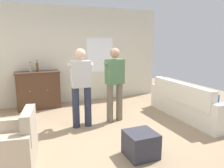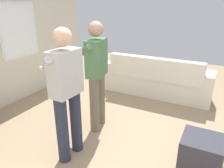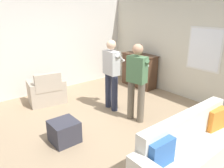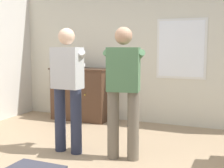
{
  "view_description": "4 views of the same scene",
  "coord_description": "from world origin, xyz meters",
  "px_view_note": "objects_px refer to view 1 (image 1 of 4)",
  "views": [
    {
      "loc": [
        -1.56,
        -3.81,
        1.85
      ],
      "look_at": [
        0.12,
        0.27,
        0.95
      ],
      "focal_mm": 35.0,
      "sensor_mm": 36.0,
      "label": 1
    },
    {
      "loc": [
        -2.35,
        -1.03,
        1.95
      ],
      "look_at": [
        0.17,
        0.27,
        0.86
      ],
      "focal_mm": 35.0,
      "sensor_mm": 36.0,
      "label": 2
    },
    {
      "loc": [
        3.37,
        -2.51,
        2.34
      ],
      "look_at": [
        0.05,
        0.18,
        0.86
      ],
      "focal_mm": 35.0,
      "sensor_mm": 36.0,
      "label": 3
    },
    {
      "loc": [
        1.72,
        -3.0,
        1.45
      ],
      "look_at": [
        0.29,
        0.36,
        1.0
      ],
      "focal_mm": 50.0,
      "sensor_mm": 36.0,
      "label": 4
    }
  ],
  "objects_px": {
    "couch": "(185,104)",
    "person_standing_right": "(114,81)",
    "bottle_liquor_amber": "(37,67)",
    "sideboard_cabinet": "(38,90)",
    "armchair": "(14,147)",
    "bottle_wine_green": "(31,68)",
    "person_standing_left": "(81,84)",
    "ottoman": "(141,144)"
  },
  "relations": [
    {
      "from": "ottoman",
      "to": "bottle_wine_green",
      "type": "bearing_deg",
      "value": 113.78
    },
    {
      "from": "armchair",
      "to": "ottoman",
      "type": "relative_size",
      "value": 2.05
    },
    {
      "from": "armchair",
      "to": "person_standing_right",
      "type": "distance_m",
      "value": 2.47
    },
    {
      "from": "armchair",
      "to": "sideboard_cabinet",
      "type": "xyz_separation_m",
      "value": [
        0.55,
        2.8,
        0.22
      ]
    },
    {
      "from": "ottoman",
      "to": "person_standing_right",
      "type": "xyz_separation_m",
      "value": [
        0.23,
        1.62,
        0.73
      ]
    },
    {
      "from": "couch",
      "to": "armchair",
      "type": "xyz_separation_m",
      "value": [
        -3.74,
        -0.66,
        -0.05
      ]
    },
    {
      "from": "bottle_wine_green",
      "to": "person_standing_right",
      "type": "xyz_separation_m",
      "value": [
        1.7,
        -1.71,
        -0.18
      ]
    },
    {
      "from": "bottle_wine_green",
      "to": "bottle_liquor_amber",
      "type": "relative_size",
      "value": 0.85
    },
    {
      "from": "couch",
      "to": "sideboard_cabinet",
      "type": "height_order",
      "value": "sideboard_cabinet"
    },
    {
      "from": "armchair",
      "to": "bottle_liquor_amber",
      "type": "distance_m",
      "value": 3.0
    },
    {
      "from": "armchair",
      "to": "sideboard_cabinet",
      "type": "bearing_deg",
      "value": 78.84
    },
    {
      "from": "couch",
      "to": "ottoman",
      "type": "distance_m",
      "value": 2.21
    },
    {
      "from": "couch",
      "to": "bottle_liquor_amber",
      "type": "height_order",
      "value": "bottle_liquor_amber"
    },
    {
      "from": "sideboard_cabinet",
      "to": "bottle_wine_green",
      "type": "relative_size",
      "value": 4.35
    },
    {
      "from": "armchair",
      "to": "sideboard_cabinet",
      "type": "relative_size",
      "value": 0.85
    },
    {
      "from": "couch",
      "to": "ottoman",
      "type": "height_order",
      "value": "couch"
    },
    {
      "from": "bottle_wine_green",
      "to": "person_standing_left",
      "type": "height_order",
      "value": "person_standing_left"
    },
    {
      "from": "bottle_wine_green",
      "to": "person_standing_left",
      "type": "distance_m",
      "value": 1.99
    },
    {
      "from": "sideboard_cabinet",
      "to": "person_standing_right",
      "type": "relative_size",
      "value": 0.69
    },
    {
      "from": "couch",
      "to": "person_standing_right",
      "type": "xyz_separation_m",
      "value": [
        -1.65,
        0.47,
        0.6
      ]
    },
    {
      "from": "person_standing_left",
      "to": "ottoman",
      "type": "bearing_deg",
      "value": -70.59
    },
    {
      "from": "bottle_wine_green",
      "to": "person_standing_right",
      "type": "relative_size",
      "value": 0.16
    },
    {
      "from": "bottle_liquor_amber",
      "to": "ottoman",
      "type": "relative_size",
      "value": 0.66
    },
    {
      "from": "couch",
      "to": "bottle_wine_green",
      "type": "height_order",
      "value": "bottle_wine_green"
    },
    {
      "from": "ottoman",
      "to": "armchair",
      "type": "bearing_deg",
      "value": 165.43
    },
    {
      "from": "bottle_liquor_amber",
      "to": "ottoman",
      "type": "height_order",
      "value": "bottle_liquor_amber"
    },
    {
      "from": "person_standing_left",
      "to": "armchair",
      "type": "bearing_deg",
      "value": -140.44
    },
    {
      "from": "person_standing_left",
      "to": "couch",
      "type": "bearing_deg",
      "value": -9.81
    },
    {
      "from": "couch",
      "to": "sideboard_cabinet",
      "type": "xyz_separation_m",
      "value": [
        -3.19,
        2.14,
        0.17
      ]
    },
    {
      "from": "bottle_liquor_amber",
      "to": "person_standing_left",
      "type": "distance_m",
      "value": 1.9
    },
    {
      "from": "ottoman",
      "to": "person_standing_left",
      "type": "xyz_separation_m",
      "value": [
        -0.55,
        1.57,
        0.73
      ]
    },
    {
      "from": "armchair",
      "to": "bottle_wine_green",
      "type": "relative_size",
      "value": 3.68
    },
    {
      "from": "armchair",
      "to": "person_standing_left",
      "type": "height_order",
      "value": "person_standing_left"
    },
    {
      "from": "couch",
      "to": "sideboard_cabinet",
      "type": "distance_m",
      "value": 3.85
    },
    {
      "from": "sideboard_cabinet",
      "to": "person_standing_left",
      "type": "height_order",
      "value": "person_standing_left"
    },
    {
      "from": "ottoman",
      "to": "person_standing_left",
      "type": "height_order",
      "value": "person_standing_left"
    },
    {
      "from": "sideboard_cabinet",
      "to": "bottle_liquor_amber",
      "type": "relative_size",
      "value": 3.68
    },
    {
      "from": "armchair",
      "to": "bottle_wine_green",
      "type": "xyz_separation_m",
      "value": [
        0.4,
        2.85,
        0.83
      ]
    },
    {
      "from": "armchair",
      "to": "bottle_wine_green",
      "type": "height_order",
      "value": "bottle_wine_green"
    },
    {
      "from": "sideboard_cabinet",
      "to": "bottle_liquor_amber",
      "type": "distance_m",
      "value": 0.63
    },
    {
      "from": "bottle_wine_green",
      "to": "armchair",
      "type": "bearing_deg",
      "value": -97.98
    },
    {
      "from": "sideboard_cabinet",
      "to": "bottle_wine_green",
      "type": "bearing_deg",
      "value": 165.24
    }
  ]
}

